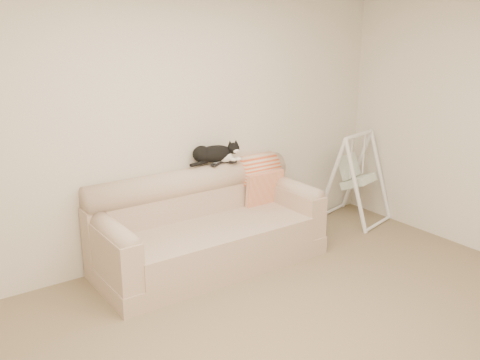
# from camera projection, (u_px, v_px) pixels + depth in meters

# --- Properties ---
(ground_plane) EXTENTS (5.00, 5.00, 0.00)m
(ground_plane) POSITION_uv_depth(u_px,v_px,m) (313.00, 342.00, 3.94)
(ground_plane) COLOR #79664B
(ground_plane) RESTS_ON ground
(room_shell) EXTENTS (5.04, 4.04, 2.60)m
(room_shell) POSITION_uv_depth(u_px,v_px,m) (322.00, 140.00, 3.50)
(room_shell) COLOR beige
(room_shell) RESTS_ON ground
(sofa) EXTENTS (2.20, 0.93, 0.90)m
(sofa) POSITION_uv_depth(u_px,v_px,m) (206.00, 228.00, 5.15)
(sofa) COLOR tan
(sofa) RESTS_ON ground
(remote_a) EXTENTS (0.18, 0.13, 0.03)m
(remote_a) POSITION_uv_depth(u_px,v_px,m) (217.00, 163.00, 5.32)
(remote_a) COLOR black
(remote_a) RESTS_ON sofa
(remote_b) EXTENTS (0.15, 0.16, 0.02)m
(remote_b) POSITION_uv_depth(u_px,v_px,m) (228.00, 161.00, 5.39)
(remote_b) COLOR black
(remote_b) RESTS_ON sofa
(tuxedo_cat) EXTENTS (0.56, 0.28, 0.22)m
(tuxedo_cat) POSITION_uv_depth(u_px,v_px,m) (215.00, 154.00, 5.31)
(tuxedo_cat) COLOR black
(tuxedo_cat) RESTS_ON sofa
(throw_blanket) EXTENTS (0.45, 0.38, 0.58)m
(throw_blanket) POSITION_uv_depth(u_px,v_px,m) (256.00, 173.00, 5.64)
(throw_blanket) COLOR #DF4F21
(throw_blanket) RESTS_ON sofa
(baby_swing) EXTENTS (0.78, 0.81, 1.05)m
(baby_swing) POSITION_uv_depth(u_px,v_px,m) (355.00, 177.00, 6.22)
(baby_swing) COLOR white
(baby_swing) RESTS_ON ground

